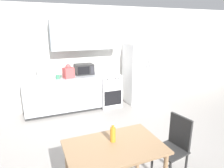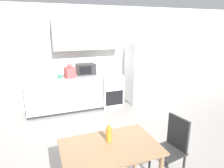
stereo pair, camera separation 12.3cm
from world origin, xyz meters
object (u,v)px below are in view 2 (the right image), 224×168
refrigerator (143,73)px  microwave (86,69)px  dining_table (110,153)px  coffee_mug (60,76)px  dining_chair_side (173,144)px  drink_bottle (109,134)px  oven_range (110,90)px

refrigerator → microwave: bearing=175.1°
refrigerator → dining_table: 3.65m
microwave → coffee_mug: 0.76m
dining_table → dining_chair_side: size_ratio=1.28×
coffee_mug → drink_bottle: size_ratio=0.49×
dining_chair_side → drink_bottle: size_ratio=3.63×
microwave → drink_bottle: 3.04m
refrigerator → drink_bottle: 3.55m
refrigerator → oven_range: bearing=178.6°
coffee_mug → microwave: bearing=17.6°
refrigerator → microwave: 1.69m
refrigerator → coffee_mug: size_ratio=13.61×
coffee_mug → drink_bottle: 2.79m
dining_table → refrigerator: bearing=54.3°
coffee_mug → dining_chair_side: bearing=-66.6°
oven_range → coffee_mug: bearing=-175.4°
dining_table → dining_chair_side: bearing=1.6°
dining_chair_side → coffee_mug: bearing=14.0°
refrigerator → coffee_mug: 2.39m
microwave → dining_chair_side: 3.16m
oven_range → dining_table: size_ratio=0.76×
drink_bottle → oven_range: bearing=69.4°
microwave → dining_table: bearing=-98.4°
dining_table → drink_bottle: bearing=77.9°
oven_range → dining_chair_side: dining_chair_side is taller
coffee_mug → dining_table: (0.26, -2.87, -0.35)m
coffee_mug → dining_chair_side: coffee_mug is taller
dining_chair_side → drink_bottle: (-0.95, 0.08, 0.31)m
refrigerator → dining_chair_side: (-1.15, -2.93, -0.33)m
microwave → oven_range: bearing=-10.3°
dining_chair_side → microwave: bearing=0.1°
coffee_mug → drink_bottle: (0.28, -2.77, -0.14)m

